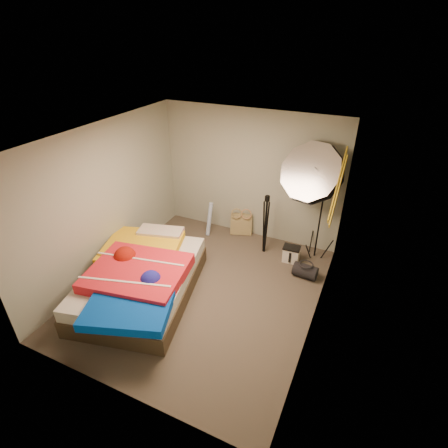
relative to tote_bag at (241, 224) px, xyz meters
The scene contains 15 objects.
floor 1.92m from the tote_bag, 86.64° to the right, with size 4.00×4.00×0.00m, color #4C4438.
ceiling 2.97m from the tote_bag, 86.64° to the right, with size 4.00×4.00×0.00m, color silver.
wall_back 1.04m from the tote_bag, 41.89° to the left, with size 3.50×3.50×0.00m, color gray.
wall_front 4.04m from the tote_bag, 88.36° to the right, with size 3.50×3.50×0.00m, color gray.
wall_left 2.71m from the tote_bag, 130.77° to the right, with size 4.00×4.00×0.00m, color gray.
wall_right 2.85m from the tote_bag, 45.59° to the right, with size 4.00×4.00×0.00m, color gray.
tote_bag is the anchor object (origin of this frame).
wrapping_roll 0.66m from the tote_bag, 152.99° to the right, with size 0.08×0.08×0.69m, color #5982C7.
camera_case 1.30m from the tote_bag, 23.69° to the right, with size 0.28×0.20×0.28m, color silver.
duffel_bag 1.76m from the tote_bag, 29.65° to the right, with size 0.24×0.24×0.40m, color black.
wall_stripe_upper 2.84m from the tote_bag, 35.22° to the right, with size 0.02×1.10×0.10m, color gold.
wall_stripe_lower 2.62m from the tote_bag, 29.69° to the right, with size 0.02×1.10×0.10m, color gold.
bed 2.49m from the tote_bag, 106.67° to the right, with size 2.06×2.58×0.65m.
photo_umbrella 1.94m from the tote_bag, 10.21° to the right, with size 1.42×1.12×2.25m.
camera_tripod 0.89m from the tote_bag, 33.67° to the right, with size 0.08×0.08×1.16m.
Camera 1 is at (2.14, -3.82, 3.76)m, focal length 28.00 mm.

